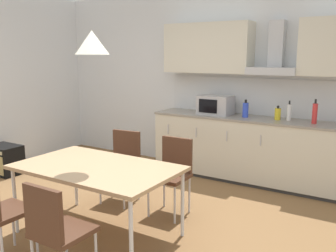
# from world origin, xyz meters

# --- Properties ---
(ground_plane) EXTENTS (8.56, 7.29, 0.02)m
(ground_plane) POSITION_xyz_m (0.00, 0.00, -0.01)
(ground_plane) COLOR brown
(wall_back) EXTENTS (6.84, 0.10, 2.80)m
(wall_back) POSITION_xyz_m (0.00, 2.48, 1.40)
(wall_back) COLOR silver
(wall_back) RESTS_ON ground_plane
(kitchen_counter) EXTENTS (3.38, 0.62, 0.93)m
(kitchen_counter) POSITION_xyz_m (1.04, 2.13, 0.47)
(kitchen_counter) COLOR #333333
(kitchen_counter) RESTS_ON ground_plane
(backsplash_tile) EXTENTS (3.36, 0.02, 0.54)m
(backsplash_tile) POSITION_xyz_m (1.04, 2.42, 1.19)
(backsplash_tile) COLOR silver
(backsplash_tile) RESTS_ON kitchen_counter
(upper_wall_cabinets) EXTENTS (3.36, 0.40, 0.73)m
(upper_wall_cabinets) POSITION_xyz_m (1.04, 2.26, 1.89)
(upper_wall_cabinets) COLOR beige
(microwave) EXTENTS (0.48, 0.35, 0.28)m
(microwave) POSITION_xyz_m (0.24, 2.13, 1.07)
(microwave) COLOR #ADADB2
(microwave) RESTS_ON kitchen_counter
(bottle_yellow) EXTENTS (0.08, 0.08, 0.19)m
(bottle_yellow) POSITION_xyz_m (1.16, 2.15, 1.01)
(bottle_yellow) COLOR yellow
(bottle_yellow) RESTS_ON kitchen_counter
(bottle_red) EXTENTS (0.06, 0.06, 0.32)m
(bottle_red) POSITION_xyz_m (1.64, 2.11, 1.06)
(bottle_red) COLOR red
(bottle_red) RESTS_ON kitchen_counter
(bottle_white) EXTENTS (0.06, 0.06, 0.27)m
(bottle_white) POSITION_xyz_m (1.30, 2.17, 1.04)
(bottle_white) COLOR white
(bottle_white) RESTS_ON kitchen_counter
(bottle_blue) EXTENTS (0.08, 0.08, 0.25)m
(bottle_blue) POSITION_xyz_m (0.71, 2.12, 1.03)
(bottle_blue) COLOR blue
(bottle_blue) RESTS_ON kitchen_counter
(dining_table) EXTENTS (1.60, 0.96, 0.72)m
(dining_table) POSITION_xyz_m (0.08, -0.27, 0.68)
(dining_table) COLOR tan
(dining_table) RESTS_ON ground_plane
(chair_near_right) EXTENTS (0.40, 0.40, 0.87)m
(chair_near_right) POSITION_xyz_m (0.44, -1.13, 0.53)
(chair_near_right) COLOR #4C2D1E
(chair_near_right) RESTS_ON ground_plane
(chair_far_right) EXTENTS (0.41, 0.41, 0.87)m
(chair_far_right) POSITION_xyz_m (0.44, 0.59, 0.53)
(chair_far_right) COLOR #4C2D1E
(chair_far_right) RESTS_ON ground_plane
(chair_far_left) EXTENTS (0.44, 0.44, 0.87)m
(chair_far_left) POSITION_xyz_m (-0.29, 0.59, 0.53)
(chair_far_left) COLOR #4C2D1E
(chair_far_left) RESTS_ON ground_plane
(guitar_amp) EXTENTS (0.52, 0.37, 0.44)m
(guitar_amp) POSITION_xyz_m (-2.50, 0.46, 0.22)
(guitar_amp) COLOR black
(guitar_amp) RESTS_ON ground_plane
(pendant_lamp) EXTENTS (0.32, 0.32, 0.22)m
(pendant_lamp) POSITION_xyz_m (0.08, -0.27, 1.91)
(pendant_lamp) COLOR silver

